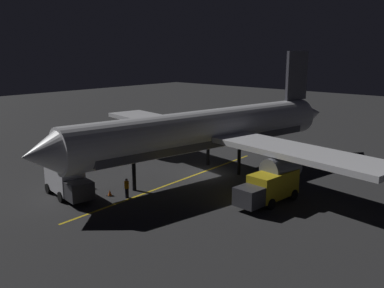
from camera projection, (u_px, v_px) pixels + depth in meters
ground_plane at (205, 175)px, 44.42m from camera, size 180.00×180.00×0.20m
apron_guide_stripe at (176, 182)px, 41.68m from camera, size 1.71×26.61×0.01m
airliner at (210, 131)px, 43.81m from camera, size 38.09×38.07×12.46m
baggage_truck at (68, 182)px, 37.19m from camera, size 6.19×3.08×2.57m
catering_truck at (269, 188)px, 35.69m from camera, size 2.64×6.63×2.58m
ground_crew_worker at (127, 188)px, 37.05m from camera, size 0.40×0.40×1.74m
traffic_cone_near_left at (93, 186)px, 39.56m from camera, size 0.50×0.50×0.55m
traffic_cone_near_right at (110, 193)px, 37.66m from camera, size 0.50×0.50×0.55m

